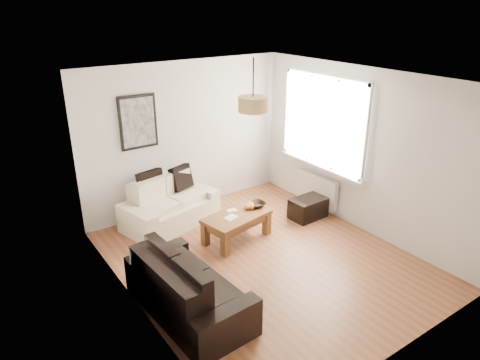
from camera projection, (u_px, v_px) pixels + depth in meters
floor at (264, 259)px, 6.38m from camera, size 4.50×4.50×0.00m
ceiling at (268, 79)px, 5.40m from camera, size 3.80×4.50×0.00m
wall_back at (186, 137)px, 7.60m from camera, size 3.80×0.04×2.60m
wall_front at (411, 249)px, 4.18m from camera, size 3.80×0.04×2.60m
wall_left at (131, 213)px, 4.89m from camera, size 0.04×4.50×2.60m
wall_right at (361, 151)px, 6.89m from camera, size 0.04×4.50×2.60m
window_bay at (324, 122)px, 7.37m from camera, size 0.14×1.90×1.60m
radiator at (317, 189)px, 7.81m from camera, size 0.10×0.90×0.52m
poster at (138, 122)px, 6.97m from camera, size 0.62×0.04×0.87m
pendant_shade at (253, 104)px, 5.76m from camera, size 0.40×0.40×0.20m
loveseat_cream at (170, 203)px, 7.27m from camera, size 1.70×1.18×0.77m
sofa_leather at (188, 285)px, 5.20m from camera, size 0.94×1.77×0.75m
coffee_table at (237, 227)px, 6.85m from camera, size 1.14×0.76×0.43m
ottoman at (308, 208)px, 7.56m from camera, size 0.63×0.42×0.35m
cushion_left at (151, 184)px, 7.17m from camera, size 0.46×0.22×0.44m
cushion_right at (181, 178)px, 7.47m from camera, size 0.42×0.25×0.40m
fruit_bowl at (257, 204)px, 7.04m from camera, size 0.27×0.27×0.06m
orange_a at (252, 207)px, 6.92m from camera, size 0.08×0.08×0.07m
orange_b at (251, 205)px, 6.98m from camera, size 0.10×0.10×0.10m
orange_c at (248, 207)px, 6.93m from camera, size 0.10×0.10×0.09m
papers at (231, 217)px, 6.68m from camera, size 0.24×0.20×0.01m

